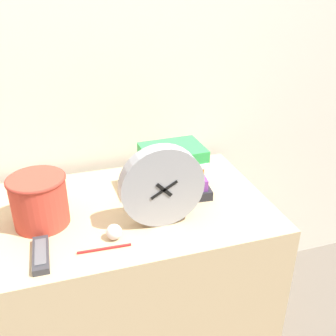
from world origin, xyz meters
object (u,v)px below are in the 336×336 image
object	(u,v)px
basket	(39,199)
tv_remote	(41,254)
crumpled_paper_ball	(114,232)
pen	(104,249)
desk_clock	(162,186)
book_stack	(174,171)

from	to	relation	value
basket	tv_remote	distance (m)	0.19
basket	tv_remote	xyz separation A→B (m)	(-0.01, -0.18, -0.08)
tv_remote	crumpled_paper_ball	world-z (taller)	crumpled_paper_ball
tv_remote	pen	distance (m)	0.18
desk_clock	crumpled_paper_ball	xyz separation A→B (m)	(-0.16, -0.04, -0.11)
book_stack	basket	world-z (taller)	book_stack
pen	basket	bearing A→B (deg)	130.55
basket	desk_clock	bearing A→B (deg)	-17.02
tv_remote	crumpled_paper_ball	size ratio (longest dim) A/B	3.27
desk_clock	basket	xyz separation A→B (m)	(-0.37, 0.11, -0.05)
basket	crumpled_paper_ball	world-z (taller)	basket
desk_clock	crumpled_paper_ball	bearing A→B (deg)	-166.76
book_stack	crumpled_paper_ball	world-z (taller)	book_stack
book_stack	basket	xyz separation A→B (m)	(-0.47, -0.06, 0.00)
basket	tv_remote	world-z (taller)	basket
desk_clock	tv_remote	size ratio (longest dim) A/B	1.70
book_stack	tv_remote	xyz separation A→B (m)	(-0.48, -0.24, -0.08)
basket	pen	size ratio (longest dim) A/B	1.15
desk_clock	basket	bearing A→B (deg)	162.98
desk_clock	pen	xyz separation A→B (m)	(-0.20, -0.08, -0.13)
tv_remote	pen	xyz separation A→B (m)	(0.18, -0.02, -0.01)
tv_remote	book_stack	bearing A→B (deg)	26.68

